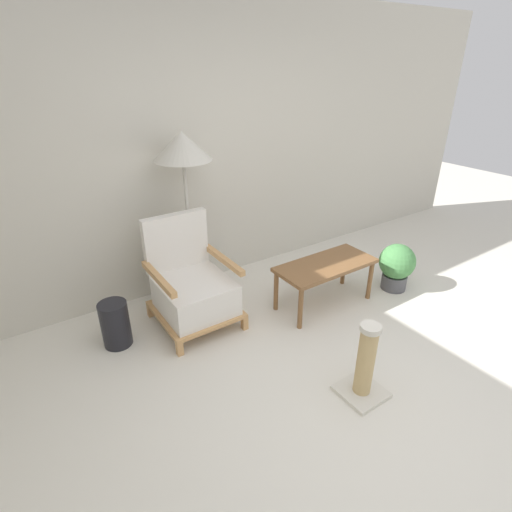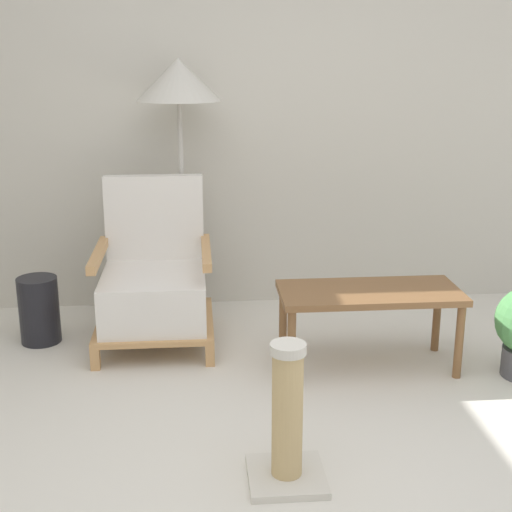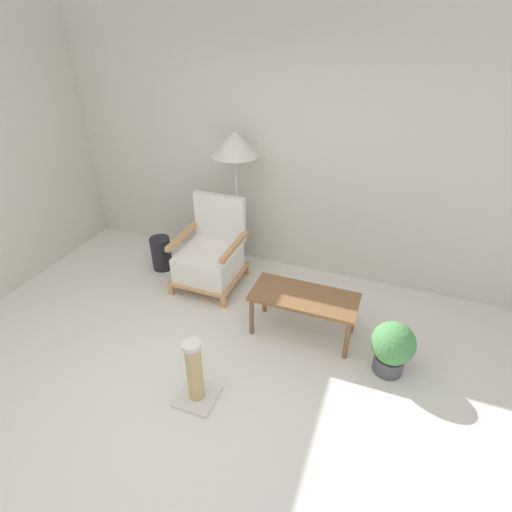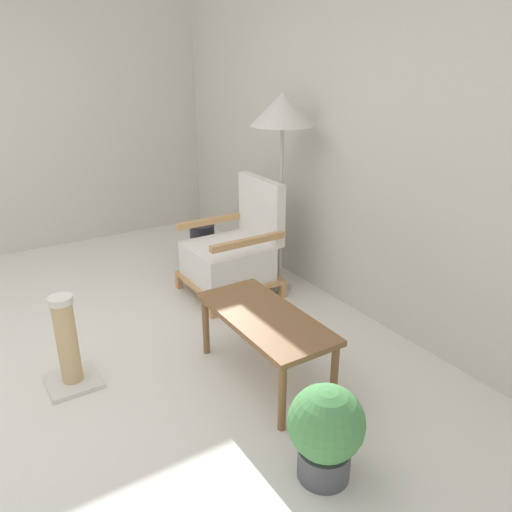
{
  "view_description": "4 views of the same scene",
  "coord_description": "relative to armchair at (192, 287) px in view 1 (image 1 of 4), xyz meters",
  "views": [
    {
      "loc": [
        -1.74,
        -1.11,
        2.14
      ],
      "look_at": [
        0.05,
        1.56,
        0.55
      ],
      "focal_mm": 28.0,
      "sensor_mm": 36.0,
      "label": 1
    },
    {
      "loc": [
        -0.27,
        -2.24,
        1.66
      ],
      "look_at": [
        0.05,
        1.56,
        0.55
      ],
      "focal_mm": 50.0,
      "sensor_mm": 36.0,
      "label": 2
    },
    {
      "loc": [
        1.23,
        -1.56,
        2.62
      ],
      "look_at": [
        0.05,
        1.56,
        0.55
      ],
      "focal_mm": 28.0,
      "sensor_mm": 36.0,
      "label": 3
    },
    {
      "loc": [
        2.8,
        -0.18,
        1.86
      ],
      "look_at": [
        0.05,
        1.56,
        0.55
      ],
      "focal_mm": 35.0,
      "sensor_mm": 36.0,
      "label": 4
    }
  ],
  "objects": [
    {
      "name": "coffee_table",
      "position": [
        1.16,
        -0.45,
        0.04
      ],
      "size": [
        0.96,
        0.43,
        0.44
      ],
      "color": "brown",
      "rests_on": "ground_plane"
    },
    {
      "name": "potted_plant",
      "position": [
        1.96,
        -0.64,
        -0.08
      ],
      "size": [
        0.36,
        0.36,
        0.49
      ],
      "color": "#4C4C51",
      "rests_on": "ground_plane"
    },
    {
      "name": "vase",
      "position": [
        -0.68,
        0.05,
        -0.15
      ],
      "size": [
        0.23,
        0.23,
        0.39
      ],
      "primitive_type": "cylinder",
      "color": "black",
      "rests_on": "ground_plane"
    },
    {
      "name": "wall_back",
      "position": [
        0.53,
        0.68,
        1.0
      ],
      "size": [
        8.0,
        0.06,
        2.7
      ],
      "color": "beige",
      "rests_on": "ground_plane"
    },
    {
      "name": "armchair",
      "position": [
        0.0,
        0.0,
        0.0
      ],
      "size": [
        0.67,
        0.7,
        0.94
      ],
      "color": "tan",
      "rests_on": "ground_plane"
    },
    {
      "name": "ground_plane",
      "position": [
        0.53,
        -1.7,
        -0.35
      ],
      "size": [
        14.0,
        14.0,
        0.0
      ],
      "primitive_type": "plane",
      "color": "silver"
    },
    {
      "name": "scratching_post",
      "position": [
        0.59,
        -1.47,
        -0.11
      ],
      "size": [
        0.31,
        0.31,
        0.59
      ],
      "color": "beige",
      "rests_on": "ground_plane"
    },
    {
      "name": "floor_lamp",
      "position": [
        0.17,
        0.35,
        1.1
      ],
      "size": [
        0.5,
        0.5,
        1.61
      ],
      "color": "#B7B2A8",
      "rests_on": "ground_plane"
    }
  ]
}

